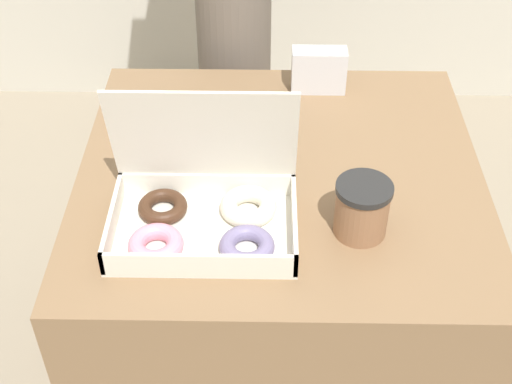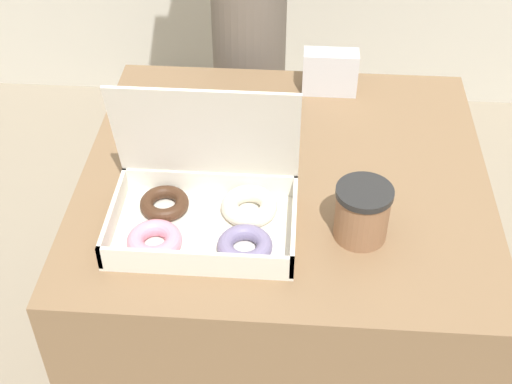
# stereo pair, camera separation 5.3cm
# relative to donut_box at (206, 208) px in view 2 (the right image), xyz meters

# --- Properties ---
(ground_plane) EXTENTS (14.00, 14.00, 0.00)m
(ground_plane) POSITION_rel_donut_box_xyz_m (0.14, 0.18, -0.76)
(ground_plane) COLOR gray
(table) EXTENTS (0.83, 0.79, 0.71)m
(table) POSITION_rel_donut_box_xyz_m (0.14, 0.18, -0.40)
(table) COLOR brown
(table) RESTS_ON ground_plane
(donut_box) EXTENTS (0.34, 0.25, 0.27)m
(donut_box) POSITION_rel_donut_box_xyz_m (0.00, 0.00, 0.00)
(donut_box) COLOR silver
(donut_box) RESTS_ON table
(coffee_cup) EXTENTS (0.10, 0.10, 0.11)m
(coffee_cup) POSITION_rel_donut_box_xyz_m (0.29, -0.00, 0.01)
(coffee_cup) COLOR #8C6042
(coffee_cup) RESTS_ON table
(napkin_holder) EXTENTS (0.13, 0.05, 0.11)m
(napkin_holder) POSITION_rel_donut_box_xyz_m (0.23, 0.48, 0.01)
(napkin_holder) COLOR silver
(napkin_holder) RESTS_ON table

